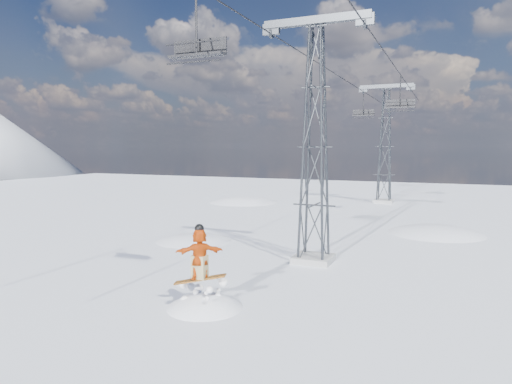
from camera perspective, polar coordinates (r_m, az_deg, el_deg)
ground at (r=15.46m, az=-4.26°, el=-15.26°), size 120.00×120.00×0.00m
snow_terrain at (r=38.97m, az=4.33°, el=-17.09°), size 39.00×37.00×22.00m
lift_tower_near at (r=21.61m, az=7.37°, el=5.52°), size 5.20×1.80×11.43m
lift_tower_far at (r=46.18m, az=15.83°, el=5.46°), size 5.20×1.80×11.43m
haul_cables at (r=33.26m, az=13.04°, el=14.81°), size 4.46×51.00×0.06m
snowboarder_jump at (r=16.92m, az=-6.37°, el=-19.34°), size 4.40×4.40×6.91m
lift_chair_near at (r=16.36m, az=-7.30°, el=17.28°), size 2.05×0.59×2.54m
lift_chair_mid at (r=36.87m, az=17.56°, el=10.39°), size 2.19×0.63×2.71m
lift_chair_far at (r=46.82m, az=13.26°, el=9.56°), size 2.11×0.61×2.61m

